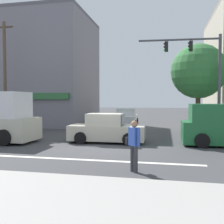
{
  "coord_description": "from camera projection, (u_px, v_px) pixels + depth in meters",
  "views": [
    {
      "loc": [
        3.04,
        -13.14,
        2.35
      ],
      "look_at": [
        -0.07,
        2.0,
        1.6
      ],
      "focal_mm": 42.0,
      "sensor_mm": 36.0,
      "label": 1
    }
  ],
  "objects": [
    {
      "name": "ground_plane",
      "position": [
        106.0,
        145.0,
        13.58
      ],
      "size": [
        120.0,
        120.0,
        0.0
      ],
      "primitive_type": "plane",
      "color": "#3D3D3F"
    },
    {
      "name": "lane_marking_stripe",
      "position": [
        85.0,
        160.0,
        10.15
      ],
      "size": [
        9.0,
        0.24,
        0.01
      ],
      "primitive_type": "cube",
      "color": "silver",
      "rests_on": "ground"
    },
    {
      "name": "sidewalk_curb",
      "position": [
        10.0,
        212.0,
        5.26
      ],
      "size": [
        40.0,
        5.0,
        0.16
      ],
      "primitive_type": "cube",
      "color": "#9E9993",
      "rests_on": "ground"
    },
    {
      "name": "building_left_block",
      "position": [
        26.0,
        72.0,
        25.47
      ],
      "size": [
        12.75,
        8.41,
        10.09
      ],
      "color": "slate",
      "rests_on": "ground"
    },
    {
      "name": "street_tree",
      "position": [
        198.0,
        72.0,
        17.65
      ],
      "size": [
        3.68,
        3.68,
        6.08
      ],
      "color": "#4C3823",
      "rests_on": "ground"
    },
    {
      "name": "utility_pole_near_left",
      "position": [
        5.0,
        75.0,
        19.66
      ],
      "size": [
        1.4,
        0.22,
        8.13
      ],
      "color": "brown",
      "rests_on": "ground"
    },
    {
      "name": "traffic_light_mast",
      "position": [
        203.0,
        69.0,
        15.68
      ],
      "size": [
        4.89,
        0.43,
        6.2
      ],
      "color": "#47474C",
      "rests_on": "ground"
    },
    {
      "name": "sedan_parked_curbside",
      "position": [
        126.0,
        118.0,
        22.93
      ],
      "size": [
        2.03,
        4.18,
        1.58
      ],
      "color": "silver",
      "rests_on": "ground"
    },
    {
      "name": "sedan_waiting_far",
      "position": [
        107.0,
        129.0,
        14.32
      ],
      "size": [
        4.15,
        1.98,
        1.58
      ],
      "color": "#B7B29E",
      "rests_on": "ground"
    },
    {
      "name": "pedestrian_foreground_with_bag",
      "position": [
        134.0,
        143.0,
        8.44
      ],
      "size": [
        0.53,
        0.63,
        1.67
      ],
      "color": "#333338",
      "rests_on": "ground"
    }
  ]
}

